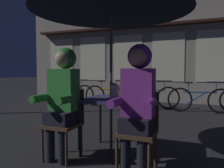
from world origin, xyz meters
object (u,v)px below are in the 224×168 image
(lantern, at_px, (115,89))
(bicycle_third, at_px, (150,97))
(person_left_hooded, at_px, (63,92))
(cafe_table, at_px, (111,106))
(chair_right, at_px, (139,126))
(bicycle_fourth, at_px, (200,100))
(bicycle_second, at_px, (110,95))
(book, at_px, (124,96))
(chair_left, at_px, (66,119))
(bicycle_nearest, at_px, (71,94))
(person_right_hooded, at_px, (138,95))

(lantern, height_order, bicycle_third, lantern)
(person_left_hooded, bearing_deg, cafe_table, 41.57)
(lantern, height_order, chair_right, lantern)
(bicycle_third, bearing_deg, bicycle_fourth, -6.56)
(bicycle_second, bearing_deg, book, -64.80)
(bicycle_third, height_order, bicycle_fourth, same)
(book, bearing_deg, lantern, -114.32)
(bicycle_second, bearing_deg, chair_left, -75.84)
(lantern, xyz_separation_m, book, (0.07, 0.17, -0.11))
(lantern, relative_size, person_left_hooded, 0.17)
(lantern, distance_m, bicycle_nearest, 4.66)
(chair_right, height_order, bicycle_nearest, chair_right)
(cafe_table, height_order, bicycle_third, bicycle_third)
(cafe_table, bearing_deg, person_right_hooded, -41.57)
(book, bearing_deg, chair_left, -140.79)
(lantern, xyz_separation_m, bicycle_fourth, (1.07, 3.53, -0.51))
(bicycle_nearest, bearing_deg, lantern, -50.24)
(lantern, xyz_separation_m, person_right_hooded, (0.42, -0.41, -0.01))
(bicycle_fourth, bearing_deg, bicycle_nearest, 179.63)
(cafe_table, relative_size, bicycle_third, 0.44)
(chair_left, bearing_deg, bicycle_fourth, 67.53)
(person_left_hooded, distance_m, bicycle_fourth, 4.29)
(lantern, bearing_deg, book, 66.95)
(bicycle_nearest, relative_size, bicycle_second, 1.00)
(person_left_hooded, bearing_deg, lantern, 37.39)
(chair_left, height_order, bicycle_second, chair_left)
(chair_left, bearing_deg, cafe_table, 37.55)
(bicycle_nearest, bearing_deg, bicycle_second, 0.64)
(chair_right, xyz_separation_m, person_right_hooded, (0.00, -0.06, 0.36))
(chair_right, distance_m, book, 0.68)
(cafe_table, distance_m, person_right_hooded, 0.67)
(lantern, distance_m, chair_right, 0.66)
(lantern, xyz_separation_m, bicycle_third, (-0.29, 3.69, -0.51))
(person_left_hooded, bearing_deg, bicycle_fourth, 67.82)
(bicycle_fourth, bearing_deg, lantern, -106.81)
(person_left_hooded, distance_m, bicycle_nearest, 4.68)
(person_right_hooded, relative_size, bicycle_fourth, 0.83)
(person_right_hooded, distance_m, bicycle_second, 4.47)
(lantern, distance_m, person_left_hooded, 0.68)
(lantern, height_order, bicycle_fourth, lantern)
(chair_left, xyz_separation_m, person_right_hooded, (0.96, -0.06, 0.36))
(bicycle_second, distance_m, bicycle_fourth, 2.60)
(person_left_hooded, relative_size, person_right_hooded, 1.00)
(chair_left, distance_m, person_left_hooded, 0.36)
(bicycle_third, bearing_deg, person_right_hooded, -80.25)
(cafe_table, relative_size, bicycle_fourth, 0.44)
(chair_right, distance_m, bicycle_third, 4.11)
(chair_right, height_order, bicycle_third, chair_right)
(bicycle_nearest, bearing_deg, person_right_hooded, -49.62)
(person_left_hooded, distance_m, bicycle_third, 4.14)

